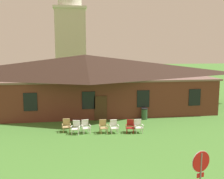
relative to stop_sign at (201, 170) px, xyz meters
name	(u,v)px	position (x,y,z in m)	size (l,w,h in m)	color
brick_building	(85,81)	(-3.18, 18.66, 1.09)	(24.66, 10.40, 5.48)	brown
dome_tower	(70,35)	(-4.63, 36.68, 6.68)	(5.18, 5.18, 18.41)	beige
stop_sign	(201,170)	(0.00, 0.00, 0.00)	(0.78, 0.26, 2.42)	slate
lawn_chair_by_porch	(66,125)	(-5.00, 10.81, -1.21)	(0.65, 0.67, 0.96)	tan
lawn_chair_near_door	(76,127)	(-4.31, 10.22, -1.21)	(0.74, 0.78, 0.96)	white
lawn_chair_left_end	(86,126)	(-3.62, 10.32, -1.21)	(0.73, 0.77, 0.96)	silver
lawn_chair_middle	(103,126)	(-2.35, 10.17, -1.21)	(0.69, 0.72, 0.96)	tan
lawn_chair_right_end	(114,126)	(-1.58, 10.03, -1.21)	(0.67, 0.70, 0.96)	silver
lawn_chair_far_side	(130,126)	(-0.40, 9.90, -1.21)	(0.74, 0.79, 0.96)	maroon
lawn_chair_under_eave	(138,126)	(0.19, 9.85, -1.21)	(0.66, 0.69, 0.96)	silver
trash_bin	(144,114)	(1.62, 13.37, -1.21)	(0.56, 0.56, 0.98)	#335638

